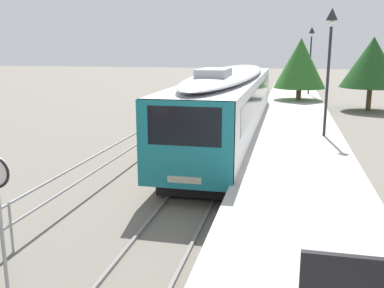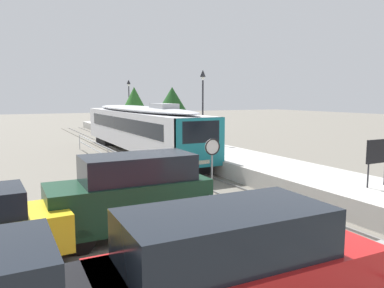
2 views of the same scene
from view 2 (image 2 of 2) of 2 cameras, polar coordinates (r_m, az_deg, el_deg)
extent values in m
plane|color=#6B665B|center=(24.34, -12.50, -3.13)|extent=(160.00, 160.00, 0.00)
cube|color=#6B665B|center=(25.25, -5.90, -2.56)|extent=(3.20, 60.00, 0.06)
cube|color=slate|center=(24.99, -7.44, -2.52)|extent=(0.08, 60.00, 0.08)
cube|color=slate|center=(25.51, -4.40, -2.29)|extent=(0.08, 60.00, 0.08)
cube|color=silver|center=(27.73, -8.16, 2.31)|extent=(2.80, 19.15, 2.55)
cube|color=#19757F|center=(19.07, 1.24, 0.19)|extent=(2.80, 0.24, 2.55)
cube|color=black|center=(18.94, 1.36, 1.85)|extent=(2.13, 0.08, 1.12)
cube|color=black|center=(27.69, -8.17, 3.15)|extent=(2.82, 16.09, 0.92)
ellipsoid|color=#A8AAAF|center=(27.64, -8.21, 5.31)|extent=(2.69, 18.38, 0.44)
cube|color=#A8AAAF|center=(23.16, -4.32, 5.71)|extent=(1.10, 2.20, 0.36)
cube|color=#EAE5C6|center=(19.16, 1.33, -2.79)|extent=(1.00, 0.10, 0.20)
cube|color=black|center=(21.33, -1.73, -3.27)|extent=(2.24, 3.20, 0.55)
cube|color=black|center=(34.70, -12.00, 0.62)|extent=(2.24, 3.20, 0.55)
cube|color=#B7B5AD|center=(26.52, 0.64, -1.13)|extent=(3.90, 60.00, 0.90)
cylinder|color=#232328|center=(27.79, 1.65, 4.94)|extent=(0.12, 0.12, 4.60)
pyramid|color=#232328|center=(27.82, 1.67, 10.71)|extent=(0.34, 0.34, 0.50)
sphere|color=silver|center=(27.80, 1.67, 10.05)|extent=(0.24, 0.24, 0.24)
cylinder|color=#232328|center=(44.00, -9.54, 5.67)|extent=(0.12, 0.12, 4.60)
pyramid|color=#232328|center=(44.02, -9.62, 9.31)|extent=(0.34, 0.34, 0.50)
sphere|color=silver|center=(44.00, -9.61, 8.89)|extent=(0.24, 0.24, 0.24)
cylinder|color=#232328|center=(15.51, 25.20, -4.42)|extent=(0.06, 0.06, 0.90)
cube|color=black|center=(15.75, 26.44, -1.00)|extent=(1.20, 0.08, 0.90)
cylinder|color=#9EA0A5|center=(13.76, 3.03, -6.21)|extent=(0.07, 0.07, 2.20)
cylinder|color=white|center=(13.49, 3.12, -0.43)|extent=(0.60, 0.03, 0.60)
torus|color=black|center=(13.48, 3.15, -0.44)|extent=(0.61, 0.05, 0.61)
cube|color=brown|center=(9.06, 26.86, -18.13)|extent=(1.10, 0.90, 1.05)
cube|color=gray|center=(8.85, 27.07, -14.80)|extent=(1.21, 0.99, 0.08)
cube|color=#9EA0A5|center=(14.71, -3.69, -4.94)|extent=(0.05, 36.00, 0.05)
cube|color=#9EA0A5|center=(14.83, -3.67, -6.87)|extent=(0.05, 36.00, 0.05)
cylinder|color=#9EA0A5|center=(14.84, -3.67, -7.11)|extent=(0.06, 0.06, 1.25)
cylinder|color=#9EA0A5|center=(23.21, -12.62, -2.07)|extent=(0.06, 0.06, 1.25)
cylinder|color=#9EA0A5|center=(31.92, -16.74, 0.29)|extent=(0.06, 0.06, 1.25)
cube|color=black|center=(6.21, 5.22, -13.36)|extent=(3.44, 1.79, 0.80)
cylinder|color=black|center=(8.58, 13.62, -20.23)|extent=(0.73, 0.26, 0.72)
cube|color=#143823|center=(11.92, -9.56, -8.74)|extent=(4.92, 2.00, 1.35)
cube|color=black|center=(11.76, -8.27, -3.55)|extent=(3.42, 1.75, 0.80)
cylinder|color=black|center=(10.99, -16.45, -14.05)|extent=(0.72, 0.25, 0.72)
cylinder|color=black|center=(12.58, -17.87, -11.35)|extent=(0.72, 0.25, 0.72)
cylinder|color=black|center=(11.93, -0.63, -12.03)|extent=(0.72, 0.25, 0.72)
cylinder|color=black|center=(13.41, -3.88, -9.85)|extent=(0.72, 0.25, 0.72)
cylinder|color=black|center=(11.84, -22.98, -12.77)|extent=(0.73, 0.27, 0.72)
cylinder|color=black|center=(10.30, -21.80, -15.75)|extent=(0.73, 0.27, 0.72)
cylinder|color=brown|center=(43.33, -3.01, 2.64)|extent=(0.36, 0.36, 1.73)
cone|color=#1E4C1E|center=(43.20, -3.04, 6.23)|extent=(4.49, 4.49, 3.69)
cylinder|color=brown|center=(39.62, -8.70, 2.17)|extent=(0.36, 0.36, 1.77)
cone|color=#286023|center=(39.49, -8.77, 6.01)|extent=(3.70, 3.70, 3.54)
camera|label=1|loc=(12.89, 39.70, 7.31)|focal=40.20mm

